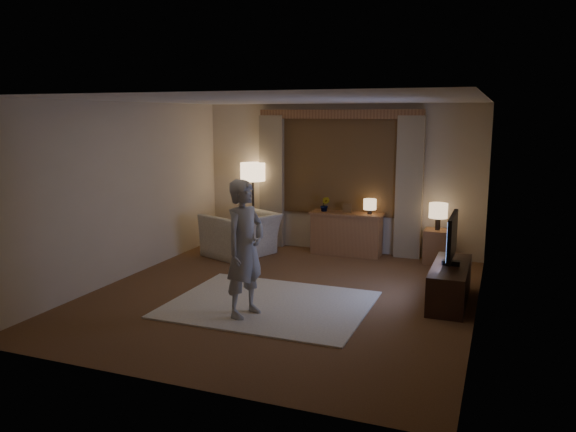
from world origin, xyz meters
The scene contains 13 objects.
room centered at (0.00, 0.50, 1.33)m, with size 5.04×5.54×2.64m.
rug centered at (0.00, -0.44, 0.01)m, with size 2.50×2.00×0.02m, color #EDE5C7.
sideboard centered at (0.22, 2.50, 0.35)m, with size 1.20×0.40×0.70m, color brown.
picture_frame centered at (0.22, 2.50, 0.80)m, with size 0.16×0.02×0.20m, color brown.
plant centered at (-0.18, 2.50, 0.85)m, with size 0.17×0.13×0.30m, color #999999.
table_lamp_sideboard centered at (0.62, 2.50, 0.90)m, with size 0.22×0.22×0.30m.
floor_lamp centered at (-1.56, 2.50, 1.30)m, with size 0.45×0.45×1.55m.
armchair centered at (-1.47, 1.79, 0.37)m, with size 1.13×0.98×0.73m, color beige.
side_table centered at (1.76, 2.45, 0.28)m, with size 0.40×0.40×0.56m, color brown.
table_lamp_side centered at (1.76, 2.45, 0.87)m, with size 0.30×0.30×0.44m.
tv_stand centered at (2.15, 0.50, 0.25)m, with size 0.45×1.40×0.50m, color black.
tv centered at (2.15, 0.50, 0.87)m, with size 0.23×0.92×0.66m.
person centered at (-0.11, -0.92, 0.84)m, with size 0.60×0.39×1.65m, color #A49F97.
Camera 1 is at (2.71, -6.79, 2.42)m, focal length 35.00 mm.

